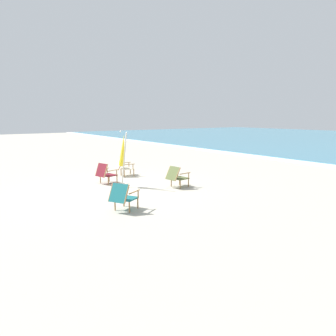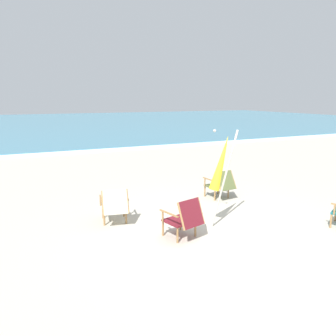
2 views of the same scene
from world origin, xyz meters
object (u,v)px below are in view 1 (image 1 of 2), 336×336
Objects in this scene: beach_chair_mid_center at (177,176)px; beach_chair_front_right at (105,173)px; umbrella_furled_yellow at (123,151)px; beach_chair_far_center at (123,196)px; beach_chair_back_right at (124,166)px.

beach_chair_front_right is (-2.06, -1.86, 0.01)m from beach_chair_mid_center.
beach_chair_mid_center is 0.39× the size of umbrella_furled_yellow.
beach_chair_far_center reaches higher than beach_chair_back_right.
beach_chair_front_right reaches higher than beach_chair_mid_center.
beach_chair_front_right is 1.37m from umbrella_furled_yellow.
beach_chair_back_right is at bearing 127.71° from beach_chair_front_right.
beach_chair_far_center is at bearing -64.85° from beach_chair_mid_center.
umbrella_furled_yellow is (0.98, 0.27, 0.92)m from beach_chair_front_right.
beach_chair_far_center is 5.01m from beach_chair_back_right.
beach_chair_front_right is 0.40× the size of umbrella_furled_yellow.
beach_chair_front_right is 1.65m from beach_chair_back_right.
beach_chair_mid_center is 3.20m from beach_chair_far_center.
umbrella_furled_yellow reaches higher than beach_chair_front_right.
beach_chair_mid_center is at bearing 55.80° from umbrella_furled_yellow.
beach_chair_mid_center is 2.14m from umbrella_furled_yellow.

